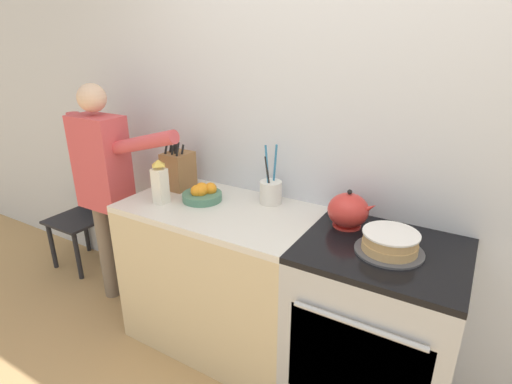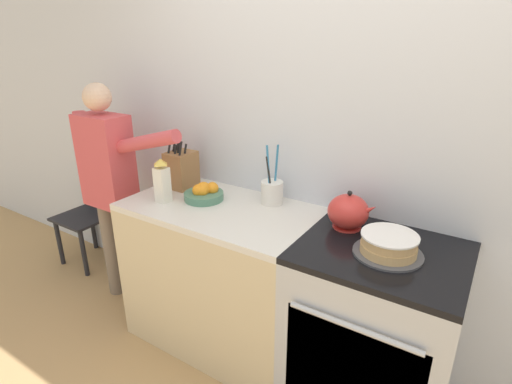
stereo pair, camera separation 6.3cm
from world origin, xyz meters
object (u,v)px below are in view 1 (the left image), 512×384
(layer_cake, at_px, (390,243))
(person_baker, at_px, (105,181))
(utensil_crock, at_px, (271,191))
(fruit_bowl, at_px, (202,194))
(knife_block, at_px, (178,170))
(dining_chair, at_px, (86,209))
(milk_carton, at_px, (160,183))
(stove_range, at_px, (373,329))
(tea_kettle, at_px, (348,211))

(layer_cake, bearing_deg, person_baker, -179.21)
(utensil_crock, distance_m, fruit_bowl, 0.39)
(knife_block, bearing_deg, dining_chair, 175.37)
(milk_carton, relative_size, person_baker, 0.17)
(person_baker, bearing_deg, utensil_crock, 7.09)
(utensil_crock, bearing_deg, person_baker, -167.32)
(utensil_crock, height_order, fruit_bowl, utensil_crock)
(knife_block, distance_m, utensil_crock, 0.61)
(utensil_crock, bearing_deg, milk_carton, -149.65)
(knife_block, bearing_deg, stove_range, -5.50)
(tea_kettle, bearing_deg, person_baker, -173.38)
(tea_kettle, bearing_deg, dining_chair, 177.91)
(tea_kettle, xyz_separation_m, dining_chair, (-2.18, 0.08, -0.51))
(dining_chair, bearing_deg, knife_block, -0.65)
(tea_kettle, relative_size, knife_block, 0.77)
(stove_range, height_order, layer_cake, layer_cake)
(layer_cake, xyz_separation_m, dining_chair, (-2.42, 0.24, -0.47))
(utensil_crock, distance_m, milk_carton, 0.62)
(layer_cake, height_order, tea_kettle, tea_kettle)
(layer_cake, relative_size, knife_block, 0.94)
(person_baker, height_order, dining_chair, person_baker)
(layer_cake, height_order, dining_chair, layer_cake)
(fruit_bowl, relative_size, dining_chair, 0.28)
(layer_cake, height_order, utensil_crock, utensil_crock)
(layer_cake, xyz_separation_m, fruit_bowl, (-1.07, 0.06, -0.01))
(knife_block, distance_m, person_baker, 0.52)
(utensil_crock, bearing_deg, fruit_bowl, -155.20)
(dining_chair, bearing_deg, stove_range, -1.12)
(stove_range, relative_size, knife_block, 2.82)
(tea_kettle, xyz_separation_m, utensil_crock, (-0.47, 0.06, -0.01))
(utensil_crock, distance_m, person_baker, 1.12)
(knife_block, xyz_separation_m, utensil_crock, (0.61, 0.07, -0.04))
(tea_kettle, xyz_separation_m, milk_carton, (-1.00, -0.25, 0.04))
(layer_cake, bearing_deg, utensil_crock, 162.81)
(stove_range, bearing_deg, tea_kettle, 147.77)
(utensil_crock, xyz_separation_m, fruit_bowl, (-0.36, -0.16, -0.03))
(layer_cake, height_order, knife_block, knife_block)
(tea_kettle, bearing_deg, utensil_crock, 172.23)
(stove_range, height_order, fruit_bowl, fruit_bowl)
(fruit_bowl, bearing_deg, utensil_crock, 24.80)
(layer_cake, distance_m, knife_block, 1.33)
(knife_block, distance_m, dining_chair, 1.23)
(stove_range, bearing_deg, milk_carton, -174.64)
(tea_kettle, height_order, fruit_bowl, tea_kettle)
(stove_range, distance_m, fruit_bowl, 1.15)
(fruit_bowl, distance_m, dining_chair, 1.44)
(stove_range, xyz_separation_m, knife_block, (-1.29, 0.12, 0.56))
(knife_block, relative_size, milk_carton, 1.24)
(milk_carton, relative_size, dining_chair, 0.31)
(person_baker, bearing_deg, fruit_bowl, 0.65)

